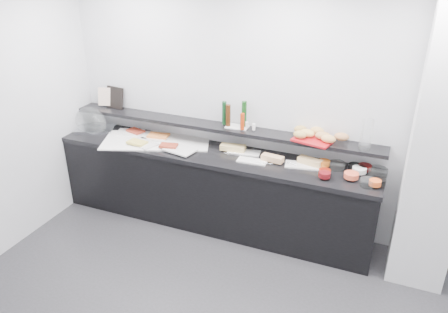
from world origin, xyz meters
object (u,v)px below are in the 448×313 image
at_px(cloche_base, 95,129).
at_px(condiment_tray, 237,127).
at_px(framed_print, 115,98).
at_px(bread_tray, 313,140).
at_px(sandwich_plate_mid, 252,161).
at_px(carafe, 366,134).

bearing_deg(cloche_base, condiment_tray, -16.33).
relative_size(framed_print, bread_tray, 0.68).
height_order(cloche_base, framed_print, framed_print).
bearing_deg(bread_tray, sandwich_plate_mid, -148.20).
xyz_separation_m(cloche_base, framed_print, (0.18, 0.21, 0.36)).
xyz_separation_m(framed_print, carafe, (2.96, -0.11, 0.02)).
relative_size(sandwich_plate_mid, framed_print, 1.19).
bearing_deg(sandwich_plate_mid, carafe, 7.20).
bearing_deg(cloche_base, bread_tray, -19.39).
bearing_deg(condiment_tray, cloche_base, -176.81).
bearing_deg(sandwich_plate_mid, bread_tray, 15.91).
bearing_deg(sandwich_plate_mid, cloche_base, 174.11).
height_order(sandwich_plate_mid, bread_tray, bread_tray).
bearing_deg(framed_print, sandwich_plate_mid, -0.88).
height_order(cloche_base, sandwich_plate_mid, cloche_base).
xyz_separation_m(sandwich_plate_mid, bread_tray, (0.57, 0.20, 0.25)).
height_order(cloche_base, bread_tray, bread_tray).
height_order(sandwich_plate_mid, carafe, carafe).
relative_size(framed_print, carafe, 0.87).
relative_size(bread_tray, carafe, 1.27).
relative_size(framed_print, condiment_tray, 1.07).
distance_m(sandwich_plate_mid, condiment_tray, 0.45).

